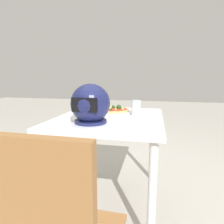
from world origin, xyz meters
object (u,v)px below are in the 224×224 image
Objects in this scene: dining_table at (110,129)px; drinking_glass at (136,108)px; motorcycle_helmet at (90,104)px; pizza at (114,110)px.

dining_table is 0.26m from drinking_glass.
dining_table is 7.59× the size of drinking_glass.
motorcycle_helmet reaches higher than dining_table.
pizza reaches higher than dining_table.
drinking_glass is at bearing -158.19° from dining_table.
dining_table is at bearing -109.37° from motorcycle_helmet.
motorcycle_helmet is at bearing 70.63° from dining_table.
drinking_glass is (-0.19, -0.08, 0.16)m from dining_table.
pizza is at bearing -87.67° from dining_table.
motorcycle_helmet reaches higher than drinking_glass.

